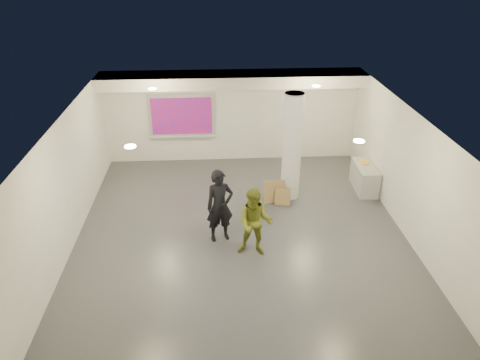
{
  "coord_description": "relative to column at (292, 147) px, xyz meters",
  "views": [
    {
      "loc": [
        -0.64,
        -9.79,
        6.37
      ],
      "look_at": [
        0.0,
        0.4,
        1.25
      ],
      "focal_mm": 35.0,
      "sensor_mm": 36.0,
      "label": 1
    }
  ],
  "objects": [
    {
      "name": "downlight_sw",
      "position": [
        -3.7,
        -3.3,
        1.48
      ],
      "size": [
        0.22,
        0.22,
        0.02
      ],
      "primitive_type": "cylinder",
      "color": "#FFF197",
      "rests_on": "ceiling"
    },
    {
      "name": "floor",
      "position": [
        -1.5,
        -1.8,
        -1.5
      ],
      "size": [
        8.0,
        9.0,
        0.01
      ],
      "primitive_type": "cube",
      "color": "#3B3C42",
      "rests_on": "ground"
    },
    {
      "name": "downlight_ne",
      "position": [
        0.7,
        0.7,
        1.48
      ],
      "size": [
        0.22,
        0.22,
        0.02
      ],
      "primitive_type": "cylinder",
      "color": "#FFF197",
      "rests_on": "ceiling"
    },
    {
      "name": "wall_left",
      "position": [
        -5.5,
        -1.8,
        0.0
      ],
      "size": [
        0.01,
        9.0,
        3.0
      ],
      "primitive_type": "cube",
      "color": "silver",
      "rests_on": "floor"
    },
    {
      "name": "postit_pad",
      "position": [
        2.23,
        0.44,
        -0.73
      ],
      "size": [
        0.24,
        0.31,
        0.03
      ],
      "primitive_type": "cube",
      "rotation": [
        0.0,
        0.0,
        0.1
      ],
      "color": "yellow",
      "rests_on": "credenza"
    },
    {
      "name": "wall_right",
      "position": [
        2.5,
        -1.8,
        0.0
      ],
      "size": [
        0.01,
        9.0,
        3.0
      ],
      "primitive_type": "cube",
      "color": "silver",
      "rests_on": "floor"
    },
    {
      "name": "downlight_nw",
      "position": [
        -3.7,
        0.7,
        1.48
      ],
      "size": [
        0.22,
        0.22,
        0.02
      ],
      "primitive_type": "cylinder",
      "color": "#FFF197",
      "rests_on": "ceiling"
    },
    {
      "name": "papers_stack",
      "position": [
        2.25,
        0.53,
        -0.73
      ],
      "size": [
        0.31,
        0.35,
        0.02
      ],
      "primitive_type": "cube",
      "rotation": [
        0.0,
        0.0,
        -0.34
      ],
      "color": "silver",
      "rests_on": "credenza"
    },
    {
      "name": "column",
      "position": [
        0.0,
        0.0,
        0.0
      ],
      "size": [
        0.52,
        0.52,
        3.0
      ],
      "primitive_type": "cylinder",
      "color": "silver",
      "rests_on": "floor"
    },
    {
      "name": "credenza",
      "position": [
        2.22,
        0.27,
        -1.12
      ],
      "size": [
        0.59,
        1.32,
        0.76
      ],
      "primitive_type": "cube",
      "rotation": [
        0.0,
        0.0,
        -0.04
      ],
      "color": "#9FA2A5",
      "rests_on": "floor"
    },
    {
      "name": "soffit_band",
      "position": [
        -1.5,
        2.15,
        1.32
      ],
      "size": [
        8.0,
        1.1,
        0.36
      ],
      "primitive_type": "cube",
      "color": "silver",
      "rests_on": "ceiling"
    },
    {
      "name": "wall_back",
      "position": [
        -1.5,
        2.7,
        0.0
      ],
      "size": [
        8.0,
        0.01,
        3.0
      ],
      "primitive_type": "cube",
      "color": "silver",
      "rests_on": "floor"
    },
    {
      "name": "projection_screen",
      "position": [
        -3.1,
        2.65,
        0.03
      ],
      "size": [
        2.1,
        0.13,
        1.42
      ],
      "color": "silver",
      "rests_on": "wall_back"
    },
    {
      "name": "downlight_se",
      "position": [
        0.7,
        -3.3,
        1.48
      ],
      "size": [
        0.22,
        0.22,
        0.02
      ],
      "primitive_type": "cylinder",
      "color": "#FFF197",
      "rests_on": "ceiling"
    },
    {
      "name": "cardboard_front",
      "position": [
        -0.27,
        -0.48,
        -1.27
      ],
      "size": [
        0.45,
        0.25,
        0.46
      ],
      "primitive_type": "cube",
      "rotation": [
        -0.3,
        0.0,
        -0.18
      ],
      "color": "#987847",
      "rests_on": "floor"
    },
    {
      "name": "man",
      "position": [
        -1.25,
        -2.7,
        -0.68
      ],
      "size": [
        0.91,
        0.77,
        1.65
      ],
      "primitive_type": "imported",
      "rotation": [
        0.0,
        0.0,
        -0.2
      ],
      "color": "olive",
      "rests_on": "floor"
    },
    {
      "name": "woman",
      "position": [
        -2.02,
        -2.04,
        -0.6
      ],
      "size": [
        0.75,
        0.59,
        1.8
      ],
      "primitive_type": "imported",
      "rotation": [
        0.0,
        0.0,
        0.26
      ],
      "color": "black",
      "rests_on": "floor"
    },
    {
      "name": "ceiling",
      "position": [
        -1.5,
        -1.8,
        1.5
      ],
      "size": [
        8.0,
        9.0,
        0.01
      ],
      "primitive_type": "cube",
      "color": "white",
      "rests_on": "floor"
    },
    {
      "name": "cardboard_back",
      "position": [
        -0.49,
        -0.33,
        -1.18
      ],
      "size": [
        0.61,
        0.25,
        0.64
      ],
      "primitive_type": "cube",
      "rotation": [
        -0.19,
        0.0,
        0.13
      ],
      "color": "#987847",
      "rests_on": "floor"
    },
    {
      "name": "wall_front",
      "position": [
        -1.5,
        -6.3,
        0.0
      ],
      "size": [
        8.0,
        0.01,
        3.0
      ],
      "primitive_type": "cube",
      "color": "silver",
      "rests_on": "floor"
    }
  ]
}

